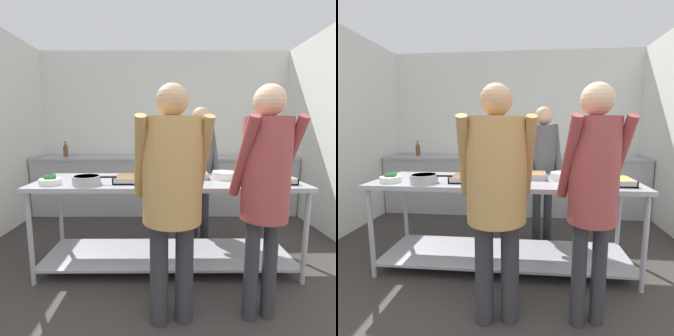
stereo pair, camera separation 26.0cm
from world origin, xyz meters
The scene contains 13 objects.
wall_rear centered at (0.00, 3.89, 1.32)m, with size 4.30×0.06×2.65m.
back_counter centered at (0.00, 3.52, 0.46)m, with size 4.14×0.65×0.91m.
serving_counter centered at (0.04, 1.74, 0.60)m, with size 2.48×0.76×0.88m.
broccoli_bowl centered at (-1.00, 1.54, 0.91)m, with size 0.19×0.19×0.09m.
sauce_pan centered at (-0.68, 1.54, 0.92)m, with size 0.39×0.25×0.08m.
serving_tray_greens centered at (-0.22, 1.65, 0.90)m, with size 0.47×0.28×0.05m.
serving_tray_vegetables centered at (0.24, 1.86, 0.90)m, with size 0.38×0.28×0.05m.
plate_stack centered at (0.60, 1.79, 0.91)m, with size 0.26×0.26×0.07m.
serving_tray_roast centered at (0.97, 1.65, 0.90)m, with size 0.41×0.32×0.05m.
guest_serving_left centered at (0.06, 0.97, 1.01)m, with size 0.53×0.40×1.65m.
guest_serving_right centered at (0.69, 1.00, 1.03)m, with size 0.46×0.39×1.65m.
cook_behind_counter centered at (0.43, 2.37, 1.01)m, with size 0.44×0.36×1.62m.
water_bottle centered at (-1.63, 3.56, 1.02)m, with size 0.07×0.07×0.24m.
Camera 2 is at (0.29, -0.72, 1.37)m, focal length 28.00 mm.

